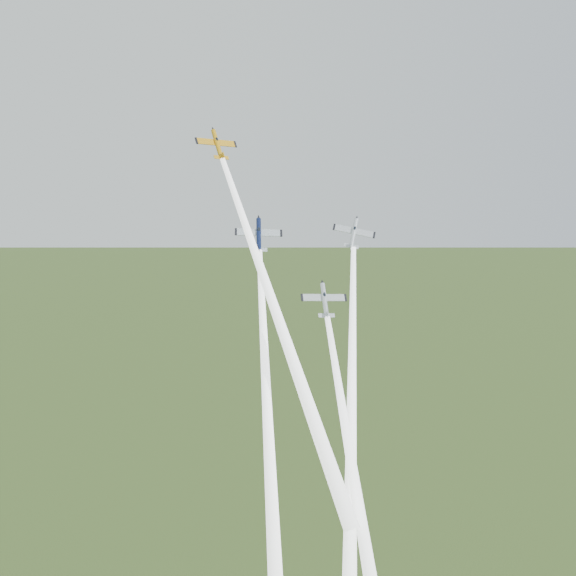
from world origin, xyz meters
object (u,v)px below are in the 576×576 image
at_px(plane_yellow, 217,144).
at_px(plane_navy, 259,235).
at_px(plane_silver_right, 354,233).
at_px(plane_silver_low, 325,300).

distance_m(plane_yellow, plane_navy, 17.66).
bearing_deg(plane_yellow, plane_navy, -55.09).
height_order(plane_yellow, plane_silver_right, plane_yellow).
xyz_separation_m(plane_yellow, plane_navy, (6.64, -4.44, -15.75)).
height_order(plane_yellow, plane_navy, plane_yellow).
bearing_deg(plane_silver_right, plane_navy, -150.11).
bearing_deg(plane_silver_low, plane_silver_right, 55.81).
xyz_separation_m(plane_yellow, plane_silver_right, (25.39, 0.28, -16.21)).
relative_size(plane_yellow, plane_silver_low, 1.00).
distance_m(plane_yellow, plane_silver_low, 33.76).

